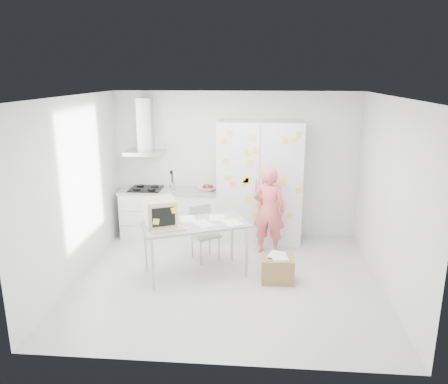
# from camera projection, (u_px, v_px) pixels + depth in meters

# --- Properties ---
(floor) EXTENTS (4.50, 4.00, 0.02)m
(floor) POSITION_uv_depth(u_px,v_px,m) (227.00, 280.00, 6.58)
(floor) COLOR silver
(floor) RESTS_ON ground
(walls) EXTENTS (4.52, 4.01, 2.70)m
(walls) POSITION_uv_depth(u_px,v_px,m) (231.00, 181.00, 6.92)
(walls) COLOR white
(walls) RESTS_ON ground
(ceiling) EXTENTS (4.50, 4.00, 0.02)m
(ceiling) POSITION_uv_depth(u_px,v_px,m) (228.00, 96.00, 5.87)
(ceiling) COLOR white
(ceiling) RESTS_ON walls
(counter_run) EXTENTS (1.84, 0.63, 1.28)m
(counter_run) POSITION_uv_depth(u_px,v_px,m) (171.00, 213.00, 8.19)
(counter_run) COLOR white
(counter_run) RESTS_ON ground
(range_hood) EXTENTS (0.70, 0.48, 1.01)m
(range_hood) POSITION_uv_depth(u_px,v_px,m) (145.00, 132.00, 7.96)
(range_hood) COLOR silver
(range_hood) RESTS_ON walls
(tall_cabinet) EXTENTS (1.50, 0.68, 2.20)m
(tall_cabinet) POSITION_uv_depth(u_px,v_px,m) (259.00, 182.00, 7.86)
(tall_cabinet) COLOR silver
(tall_cabinet) RESTS_ON ground
(person) EXTENTS (0.61, 0.46, 1.51)m
(person) POSITION_uv_depth(u_px,v_px,m) (269.00, 211.00, 7.39)
(person) COLOR #EE5C5F
(person) RESTS_ON ground
(desk) EXTENTS (1.73, 1.33, 1.23)m
(desk) POSITION_uv_depth(u_px,v_px,m) (173.00, 218.00, 6.45)
(desk) COLOR #9FA3AA
(desk) RESTS_ON ground
(chair) EXTENTS (0.56, 0.56, 0.90)m
(chair) POSITION_uv_depth(u_px,v_px,m) (203.00, 229.00, 7.21)
(chair) COLOR #A3A3A1
(chair) RESTS_ON ground
(cardboard_box) EXTENTS (0.48, 0.39, 0.41)m
(cardboard_box) POSITION_uv_depth(u_px,v_px,m) (278.00, 269.00, 6.48)
(cardboard_box) COLOR olive
(cardboard_box) RESTS_ON ground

